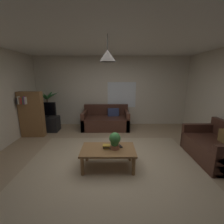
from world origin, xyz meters
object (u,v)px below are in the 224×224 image
book_on_table_0 (106,148)px  bookshelf_corner (31,114)px  couch_under_window (106,121)px  couch_right_side (215,148)px  book_on_table_2 (106,146)px  remote_on_table_0 (120,146)px  coffee_table (108,152)px  pendant_lamp (108,56)px  tv_stand (45,124)px  potted_plant_on_table (115,140)px  tv (44,109)px  book_on_table_1 (106,147)px  potted_palm_corner (48,110)px

book_on_table_0 → bookshelf_corner: size_ratio=0.08×
couch_under_window → book_on_table_0: size_ratio=14.36×
couch_right_side → book_on_table_2: size_ratio=9.52×
couch_right_side → book_on_table_2: (-2.44, -0.29, 0.20)m
couch_right_side → remote_on_table_0: 2.18m
coffee_table → pendant_lamp: pendant_lamp is taller
tv_stand → bookshelf_corner: size_ratio=0.64×
book_on_table_2 → bookshelf_corner: (-2.34, 1.69, 0.24)m
pendant_lamp → tv_stand: bearing=135.2°
potted_plant_on_table → tv: 3.18m
coffee_table → bookshelf_corner: size_ratio=0.78×
pendant_lamp → book_on_table_0: bearing=146.2°
coffee_table → potted_plant_on_table: bearing=-0.6°
couch_right_side → coffee_table: size_ratio=1.25×
remote_on_table_0 → potted_plant_on_table: 0.23m
coffee_table → remote_on_table_0: (0.24, 0.10, 0.07)m
book_on_table_1 → tv_stand: tv_stand is taller
book_on_table_2 → tv_stand: (-2.15, 2.16, -0.23)m
couch_right_side → book_on_table_1: (-2.45, -0.28, 0.18)m
bookshelf_corner → pendant_lamp: pendant_lamp is taller
book_on_table_1 → remote_on_table_0: book_on_table_1 is taller
potted_plant_on_table → book_on_table_0: bearing=171.1°
book_on_table_1 → tv_stand: 3.05m
couch_under_window → pendant_lamp: (0.13, -2.43, 1.93)m
couch_right_side → remote_on_table_0: bearing=-84.7°
coffee_table → tv_stand: 3.09m
tv → potted_palm_corner: bearing=99.4°
tv → pendant_lamp: pendant_lamp is taller
remote_on_table_0 → bookshelf_corner: (-2.62, 1.60, 0.29)m
tv_stand → pendant_lamp: 3.65m
potted_palm_corner → remote_on_table_0: bearing=-46.0°
couch_right_side → tv: 4.98m
book_on_table_0 → remote_on_table_0: (0.28, 0.08, -0.00)m
book_on_table_2 → potted_plant_on_table: 0.21m
couch_right_side → potted_plant_on_table: (-2.27, -0.30, 0.32)m
book_on_table_2 → tv_stand: size_ratio=0.16×
tv_stand → couch_under_window: bearing=7.1°
book_on_table_0 → book_on_table_1: size_ratio=0.90×
book_on_table_0 → book_on_table_2: book_on_table_2 is taller
remote_on_table_0 → pendant_lamp: 1.80m
bookshelf_corner → book_on_table_0: bearing=-35.7°
remote_on_table_0 → book_on_table_1: bearing=171.5°
potted_palm_corner → couch_under_window: bearing=-7.4°
coffee_table → pendant_lamp: 1.85m
remote_on_table_0 → tv_stand: 3.20m
tv_stand → pendant_lamp: bearing=-44.8°
book_on_table_0 → remote_on_table_0: 0.29m
book_on_table_1 → remote_on_table_0: size_ratio=0.78×
book_on_table_2 → potted_plant_on_table: (0.17, -0.02, 0.12)m
couch_under_window → coffee_table: size_ratio=1.49×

